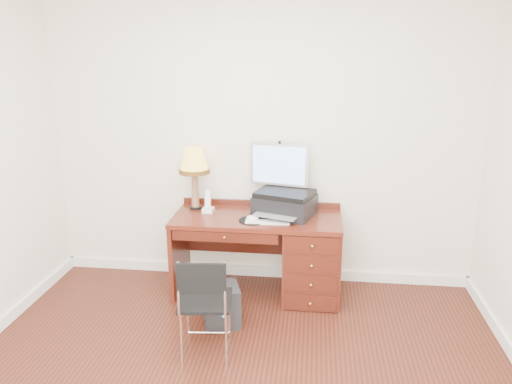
# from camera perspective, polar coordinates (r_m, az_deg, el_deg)

# --- Properties ---
(room_shell) EXTENTS (4.00, 4.00, 4.00)m
(room_shell) POSITION_cam_1_polar(r_m,az_deg,el_deg) (4.09, -1.18, -15.65)
(room_shell) COLOR white
(room_shell) RESTS_ON ground
(desk) EXTENTS (1.50, 0.67, 0.75)m
(desk) POSITION_cam_1_polar(r_m,az_deg,el_deg) (4.58, 4.16, -6.89)
(desk) COLOR #5A1E12
(desk) RESTS_ON ground
(monitor) EXTENTS (0.54, 0.22, 0.62)m
(monitor) POSITION_cam_1_polar(r_m,az_deg,el_deg) (4.57, 2.59, 2.72)
(monitor) COLOR silver
(monitor) RESTS_ON desk
(keyboard) EXTENTS (0.39, 0.14, 0.01)m
(keyboard) POSITION_cam_1_polar(r_m,az_deg,el_deg) (4.31, 1.31, -3.44)
(keyboard) COLOR white
(keyboard) RESTS_ON desk
(mouse_pad) EXTENTS (0.24, 0.24, 0.05)m
(mouse_pad) POSITION_cam_1_polar(r_m,az_deg,el_deg) (4.36, -0.41, -3.13)
(mouse_pad) COLOR black
(mouse_pad) RESTS_ON desk
(printer) EXTENTS (0.60, 0.53, 0.22)m
(printer) POSITION_cam_1_polar(r_m,az_deg,el_deg) (4.49, 3.31, -1.27)
(printer) COLOR black
(printer) RESTS_ON desk
(leg_lamp) EXTENTS (0.28, 0.28, 0.58)m
(leg_lamp) POSITION_cam_1_polar(r_m,az_deg,el_deg) (4.60, -7.08, 3.16)
(leg_lamp) COLOR black
(leg_lamp) RESTS_ON desk
(phone) EXTENTS (0.10, 0.10, 0.20)m
(phone) POSITION_cam_1_polar(r_m,az_deg,el_deg) (4.59, -5.49, -1.59)
(phone) COLOR white
(phone) RESTS_ON desk
(pen_cup) EXTENTS (0.09, 0.09, 0.11)m
(pen_cup) POSITION_cam_1_polar(r_m,az_deg,el_deg) (4.66, 3.57, -1.34)
(pen_cup) COLOR black
(pen_cup) RESTS_ON desk
(chair) EXTENTS (0.42, 0.42, 0.80)m
(chair) POSITION_cam_1_polar(r_m,az_deg,el_deg) (3.68, -6.06, -11.85)
(chair) COLOR black
(chair) RESTS_ON ground
(equipment_box) EXTENTS (0.36, 0.36, 0.33)m
(equipment_box) POSITION_cam_1_polar(r_m,az_deg,el_deg) (4.22, -4.00, -12.75)
(equipment_box) COLOR black
(equipment_box) RESTS_ON ground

